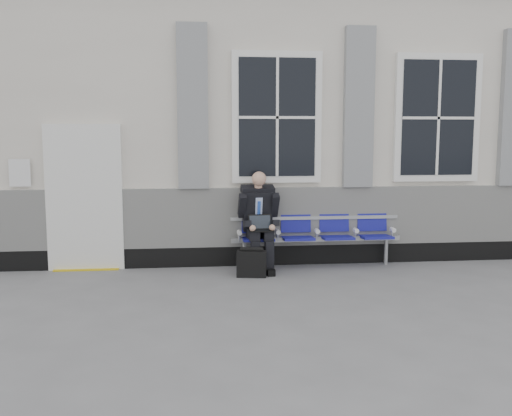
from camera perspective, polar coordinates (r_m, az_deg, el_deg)
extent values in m
plane|color=slate|center=(8.10, 18.90, -7.32)|extent=(70.00, 70.00, 0.00)
cube|color=silver|center=(11.11, 11.70, 7.72)|extent=(14.00, 4.00, 4.20)
cube|color=gray|center=(11.35, 12.01, 18.99)|extent=(14.40, 4.40, 0.24)
cube|color=black|center=(9.38, 15.17, -4.26)|extent=(14.00, 0.10, 0.30)
cube|color=silver|center=(9.27, 15.31, -0.64)|extent=(14.00, 0.08, 0.90)
cube|color=gray|center=(8.54, -6.35, 10.01)|extent=(0.45, 0.14, 2.40)
cube|color=gray|center=(8.89, 10.23, 9.83)|extent=(0.45, 0.14, 2.40)
cube|color=white|center=(8.64, 2.09, 9.02)|extent=(1.35, 0.10, 1.95)
cube|color=black|center=(8.59, 2.13, 9.03)|extent=(1.15, 0.02, 1.75)
cube|color=white|center=(9.33, 17.65, 8.56)|extent=(1.35, 0.10, 1.95)
cube|color=black|center=(9.28, 17.78, 8.57)|extent=(1.15, 0.02, 1.75)
cube|color=black|center=(8.89, -16.59, 0.93)|extent=(0.95, 0.30, 2.10)
cube|color=white|center=(8.75, -16.76, 0.82)|extent=(1.10, 0.10, 2.20)
cube|color=gold|center=(8.95, -16.48, -5.79)|extent=(0.95, 0.30, 0.02)
cube|color=white|center=(8.93, -22.55, 3.28)|extent=(0.30, 0.02, 0.40)
cube|color=#9EA0A3|center=(8.73, 6.05, -3.10)|extent=(2.60, 0.07, 0.07)
cube|color=#9EA0A3|center=(8.79, 5.92, -0.97)|extent=(2.60, 0.05, 0.05)
cylinder|color=#9EA0A3|center=(8.61, -1.17, -4.73)|extent=(0.06, 0.06, 0.39)
cylinder|color=#9EA0A3|center=(9.06, 12.87, -4.31)|extent=(0.06, 0.06, 0.39)
cube|color=navy|center=(8.50, 0.22, -3.13)|extent=(0.46, 0.42, 0.07)
cube|color=navy|center=(8.66, 0.07, -1.19)|extent=(0.46, 0.10, 0.40)
cube|color=navy|center=(8.59, 4.21, -3.05)|extent=(0.46, 0.42, 0.07)
cube|color=navy|center=(8.75, 3.98, -1.13)|extent=(0.46, 0.10, 0.40)
cube|color=navy|center=(8.71, 8.10, -2.95)|extent=(0.46, 0.42, 0.07)
cube|color=navy|center=(8.87, 7.80, -1.06)|extent=(0.46, 0.10, 0.40)
cube|color=navy|center=(8.88, 11.86, -2.84)|extent=(0.46, 0.42, 0.07)
cube|color=navy|center=(9.03, 11.50, -0.99)|extent=(0.46, 0.10, 0.40)
cylinder|color=white|center=(8.49, -1.68, -2.47)|extent=(0.07, 0.12, 0.07)
cylinder|color=white|center=(8.55, 2.20, -2.40)|extent=(0.07, 0.12, 0.07)
cylinder|color=white|center=(8.66, 6.13, -2.31)|extent=(0.07, 0.12, 0.07)
cylinder|color=white|center=(8.80, 9.96, -2.22)|extent=(0.07, 0.12, 0.07)
cylinder|color=white|center=(8.98, 13.52, -2.13)|extent=(0.07, 0.12, 0.07)
cube|color=black|center=(8.20, 0.01, -6.42)|extent=(0.13, 0.27, 0.09)
cube|color=black|center=(8.23, 1.41, -6.36)|extent=(0.13, 0.27, 0.09)
cube|color=black|center=(8.21, -0.06, -4.97)|extent=(0.13, 0.14, 0.47)
cube|color=black|center=(8.25, 1.34, -4.92)|extent=(0.13, 0.14, 0.47)
cube|color=black|center=(8.37, -0.32, -2.66)|extent=(0.17, 0.47, 0.14)
cube|color=black|center=(8.40, 1.06, -2.62)|extent=(0.17, 0.47, 0.14)
cube|color=black|center=(8.53, 0.14, -0.19)|extent=(0.45, 0.37, 0.64)
cube|color=#BDCDF8|center=(8.41, 0.28, -0.16)|extent=(0.11, 0.10, 0.36)
cube|color=blue|center=(8.40, 0.29, -0.30)|extent=(0.05, 0.08, 0.30)
cube|color=black|center=(8.47, 0.17, 1.83)|extent=(0.50, 0.27, 0.15)
cylinder|color=#DCA789|center=(8.41, 0.23, 2.28)|extent=(0.11, 0.11, 0.10)
sphere|color=#DCA789|center=(8.34, 0.30, 2.94)|extent=(0.21, 0.21, 0.21)
cube|color=black|center=(8.39, -1.39, 0.24)|extent=(0.12, 0.29, 0.38)
cube|color=black|center=(8.47, 1.88, 0.30)|extent=(0.12, 0.29, 0.38)
cube|color=black|center=(8.25, -0.92, -1.60)|extent=(0.11, 0.32, 0.14)
cube|color=black|center=(8.32, 1.85, -1.52)|extent=(0.11, 0.32, 0.14)
sphere|color=#DCA789|center=(8.12, -0.35, -2.02)|extent=(0.09, 0.09, 0.09)
sphere|color=#DCA789|center=(8.17, 1.63, -1.97)|extent=(0.09, 0.09, 0.09)
cube|color=black|center=(8.23, 0.54, -2.25)|extent=(0.35, 0.25, 0.02)
cube|color=black|center=(8.33, 0.40, -1.40)|extent=(0.34, 0.11, 0.22)
cube|color=black|center=(8.32, 0.41, -1.40)|extent=(0.31, 0.09, 0.18)
cube|color=black|center=(8.08, -0.45, -5.61)|extent=(0.44, 0.24, 0.37)
cylinder|color=black|center=(8.03, -0.45, -4.17)|extent=(0.33, 0.12, 0.07)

